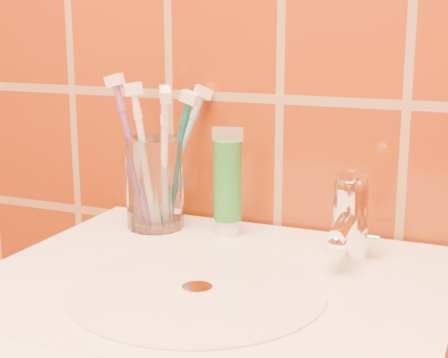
% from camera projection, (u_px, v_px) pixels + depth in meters
% --- Properties ---
extents(glass_tumbler, '(0.10, 0.10, 0.14)m').
position_uv_depth(glass_tumbler, '(155.00, 183.00, 1.02)').
color(glass_tumbler, white).
rests_on(glass_tumbler, pedestal_sink).
extents(toothpaste_tube, '(0.04, 0.04, 0.16)m').
position_uv_depth(toothpaste_tube, '(228.00, 185.00, 0.98)').
color(toothpaste_tube, white).
rests_on(toothpaste_tube, pedestal_sink).
extents(faucet, '(0.05, 0.11, 0.12)m').
position_uv_depth(faucet, '(350.00, 211.00, 0.89)').
color(faucet, white).
rests_on(faucet, pedestal_sink).
extents(toothbrush_0, '(0.09, 0.08, 0.23)m').
position_uv_depth(toothbrush_0, '(145.00, 159.00, 1.00)').
color(toothbrush_0, white).
rests_on(toothbrush_0, glass_tumbler).
extents(toothbrush_1, '(0.10, 0.09, 0.21)m').
position_uv_depth(toothbrush_1, '(175.00, 162.00, 1.01)').
color(toothbrush_1, '#0C5F6A').
rests_on(toothbrush_1, glass_tumbler).
extents(toothbrush_2, '(0.08, 0.08, 0.23)m').
position_uv_depth(toothbrush_2, '(134.00, 154.00, 1.01)').
color(toothbrush_2, '#7A4595').
rests_on(toothbrush_2, glass_tumbler).
extents(toothbrush_3, '(0.17, 0.18, 0.23)m').
position_uv_depth(toothbrush_3, '(178.00, 157.00, 1.04)').
color(toothbrush_3, '#7399CD').
rests_on(toothbrush_3, glass_tumbler).
extents(toothbrush_4, '(0.14, 0.17, 0.24)m').
position_uv_depth(toothbrush_4, '(164.00, 162.00, 0.98)').
color(toothbrush_4, silver).
rests_on(toothbrush_4, glass_tumbler).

